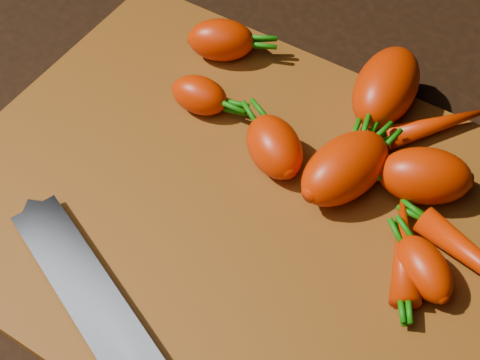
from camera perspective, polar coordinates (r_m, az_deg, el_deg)
The scene contains 12 objects.
ground at distance 0.61m, azimuth -0.50°, elevation -2.60°, with size 2.00×2.00×0.01m, color black.
cutting_board at distance 0.60m, azimuth -0.51°, elevation -2.02°, with size 0.50×0.40×0.01m, color #6D380B.
carrot_0 at distance 0.70m, azimuth -1.62°, elevation 11.86°, with size 0.07×0.04×0.04m, color red.
carrot_1 at distance 0.60m, azimuth 2.95°, elevation 2.85°, with size 0.07×0.05×0.05m, color red.
carrot_2 at distance 0.65m, azimuth 12.37°, elevation 7.77°, with size 0.10×0.06×0.06m, color red.
carrot_3 at distance 0.59m, azimuth 8.95°, elevation 1.01°, with size 0.09×0.05×0.05m, color red.
carrot_4 at distance 0.60m, azimuth 15.51°, elevation 0.33°, with size 0.08×0.05×0.05m, color red.
carrot_5 at distance 0.65m, azimuth -3.47°, elevation 7.24°, with size 0.06×0.04×0.04m, color red.
carrot_6 at distance 0.55m, azimuth 15.45°, elevation -7.30°, with size 0.06×0.04×0.04m, color red.
carrot_7 at distance 0.66m, azimuth 16.69°, elevation 4.63°, with size 0.11×0.02×0.02m, color red.
carrot_9 at distance 0.57m, azimuth 13.79°, elevation -5.67°, with size 0.10×0.03×0.03m, color red.
knife at distance 0.53m, azimuth -11.05°, elevation -12.19°, with size 0.35×0.17×0.02m.
Camera 1 is at (0.18, -0.28, 0.50)m, focal length 50.00 mm.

